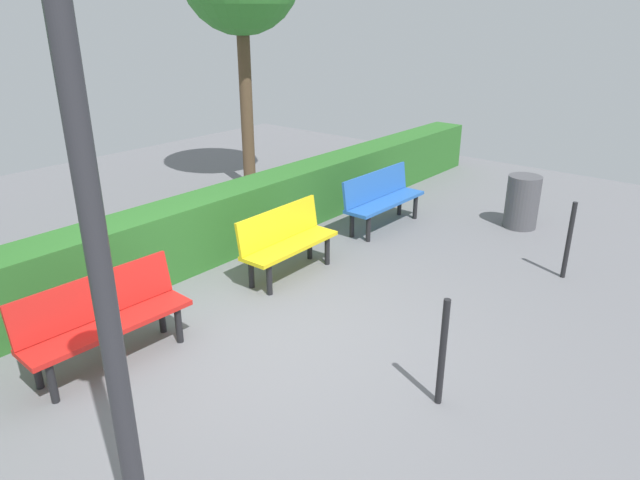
{
  "coord_description": "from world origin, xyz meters",
  "views": [
    {
      "loc": [
        3.59,
        3.67,
        3.14
      ],
      "look_at": [
        -1.37,
        -0.43,
        0.55
      ],
      "focal_mm": 31.94,
      "sensor_mm": 36.0,
      "label": 1
    }
  ],
  "objects_px": {
    "bench_red": "(104,316)",
    "bench_blue": "(382,197)",
    "trash_bin": "(522,202)",
    "lamp_post": "(78,134)",
    "bench_yellow": "(286,239)"
  },
  "relations": [
    {
      "from": "bench_yellow",
      "to": "trash_bin",
      "type": "xyz_separation_m",
      "value": [
        -3.59,
        1.64,
        -0.07
      ]
    },
    {
      "from": "lamp_post",
      "to": "trash_bin",
      "type": "bearing_deg",
      "value": -176.05
    },
    {
      "from": "bench_blue",
      "to": "bench_yellow",
      "type": "height_order",
      "value": "same"
    },
    {
      "from": "bench_yellow",
      "to": "bench_red",
      "type": "distance_m",
      "value": 2.53
    },
    {
      "from": "bench_blue",
      "to": "trash_bin",
      "type": "xyz_separation_m",
      "value": [
        -1.36,
        1.69,
        -0.07
      ]
    },
    {
      "from": "bench_yellow",
      "to": "trash_bin",
      "type": "relative_size",
      "value": 1.74
    },
    {
      "from": "bench_red",
      "to": "bench_blue",
      "type": "bearing_deg",
      "value": -177.1
    },
    {
      "from": "bench_blue",
      "to": "bench_yellow",
      "type": "distance_m",
      "value": 2.23
    },
    {
      "from": "bench_red",
      "to": "lamp_post",
      "type": "bearing_deg",
      "value": 65.51
    },
    {
      "from": "lamp_post",
      "to": "trash_bin",
      "type": "height_order",
      "value": "lamp_post"
    },
    {
      "from": "bench_red",
      "to": "trash_bin",
      "type": "xyz_separation_m",
      "value": [
        -6.12,
        1.62,
        -0.07
      ]
    },
    {
      "from": "trash_bin",
      "to": "lamp_post",
      "type": "bearing_deg",
      "value": 3.95
    },
    {
      "from": "bench_yellow",
      "to": "lamp_post",
      "type": "distance_m",
      "value": 4.7
    },
    {
      "from": "bench_blue",
      "to": "trash_bin",
      "type": "bearing_deg",
      "value": 129.53
    },
    {
      "from": "lamp_post",
      "to": "bench_red",
      "type": "bearing_deg",
      "value": -116.54
    }
  ]
}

